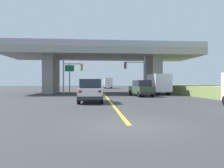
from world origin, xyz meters
TOP-DOWN VIEW (x-y plane):
  - ground at (0.00, 25.95)m, footprint 160.00×160.00m
  - overpass_bridge at (0.00, 25.95)m, footprint 30.90×10.06m
  - lane_divider_stripe at (0.00, 11.68)m, footprint 0.20×23.35m
  - suv_lead at (-1.75, 9.88)m, footprint 2.05×4.56m
  - suv_crossing at (4.47, 17.26)m, footprint 2.41×4.90m
  - box_truck at (7.76, 21.17)m, footprint 2.33×6.65m
  - traffic_signal_nearside at (4.85, 21.01)m, footprint 3.11×0.36m
  - traffic_signal_farside at (-4.90, 21.64)m, footprint 2.87×0.36m
  - highway_sign at (-5.19, 23.07)m, footprint 1.40×0.17m
  - semi_truck_distant at (2.63, 53.94)m, footprint 2.33×7.39m

SIDE VIEW (x-z plane):
  - ground at x=0.00m, z-range 0.00..0.00m
  - lane_divider_stripe at x=0.00m, z-range 0.00..0.01m
  - suv_crossing at x=4.47m, z-range 0.00..2.02m
  - suv_lead at x=-1.75m, z-range 0.00..2.02m
  - box_truck at x=7.76m, z-range 0.09..3.01m
  - semi_truck_distant at x=2.63m, z-range 0.08..3.23m
  - traffic_signal_farside at x=-4.90m, z-range 0.67..5.80m
  - highway_sign at x=-5.19m, z-range 1.01..5.55m
  - traffic_signal_nearside at x=4.85m, z-range 0.67..6.25m
  - overpass_bridge at x=0.00m, z-range 1.65..9.51m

